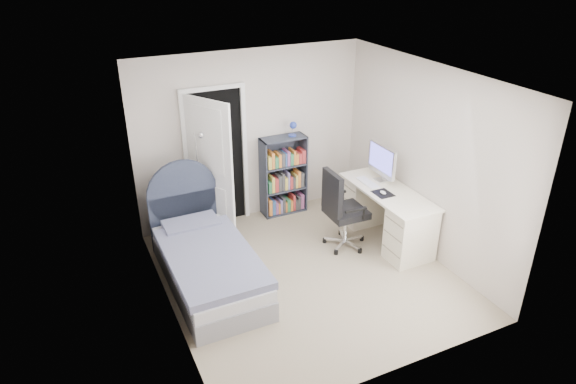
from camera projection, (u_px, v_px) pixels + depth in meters
name	position (u px, v px, depth m)	size (l,w,h in m)	color
room_shell	(308.00, 185.00, 5.93)	(3.50, 3.70, 2.60)	gray
door	(212.00, 164.00, 7.02)	(0.92, 0.74, 2.06)	black
bed	(207.00, 261.00, 6.25)	(0.99, 2.05, 1.26)	gray
nightstand	(176.00, 213.00, 7.15)	(0.39, 0.39, 0.57)	tan
floor_lamp	(202.00, 195.00, 7.07)	(0.22, 0.22, 1.56)	silver
bookcase	(284.00, 179.00, 7.75)	(0.68, 0.29, 1.44)	#333946
desk	(386.00, 212.00, 7.08)	(0.63, 1.56, 1.28)	#F0E5C9
office_chair	(341.00, 206.00, 6.81)	(0.57, 0.59, 1.13)	silver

